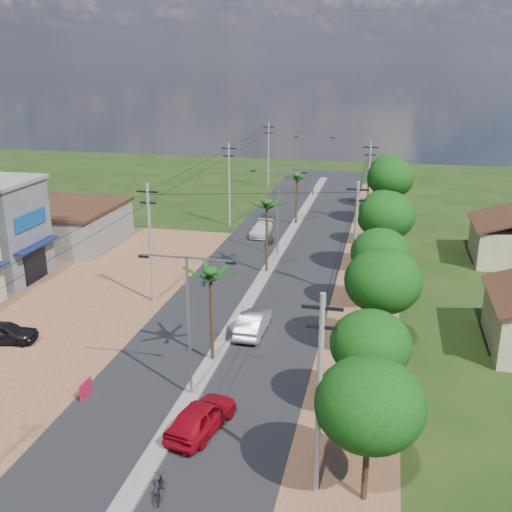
{
  "coord_description": "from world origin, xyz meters",
  "views": [
    {
      "loc": [
        9.61,
        -26.89,
        17.38
      ],
      "look_at": [
        0.1,
        15.47,
        3.0
      ],
      "focal_mm": 42.0,
      "sensor_mm": 36.0,
      "label": 1
    }
  ],
  "objects_px": {
    "car_white_far": "(261,229)",
    "car_parked_dark": "(5,333)",
    "moto_rider_east": "(159,488)",
    "car_red_near": "(201,417)",
    "roadside_sign": "(86,389)",
    "car_silver_mid": "(253,323)"
  },
  "relations": [
    {
      "from": "car_white_far",
      "to": "car_parked_dark",
      "type": "relative_size",
      "value": 1.09
    },
    {
      "from": "moto_rider_east",
      "to": "car_red_near",
      "type": "bearing_deg",
      "value": -109.21
    },
    {
      "from": "car_red_near",
      "to": "roadside_sign",
      "type": "distance_m",
      "value": 7.19
    },
    {
      "from": "car_red_near",
      "to": "car_silver_mid",
      "type": "distance_m",
      "value": 11.24
    },
    {
      "from": "moto_rider_east",
      "to": "roadside_sign",
      "type": "bearing_deg",
      "value": -59.41
    },
    {
      "from": "car_silver_mid",
      "to": "roadside_sign",
      "type": "bearing_deg",
      "value": 54.8
    },
    {
      "from": "car_silver_mid",
      "to": "car_parked_dark",
      "type": "xyz_separation_m",
      "value": [
        -15.18,
        -4.79,
        -0.06
      ]
    },
    {
      "from": "moto_rider_east",
      "to": "car_silver_mid",
      "type": "bearing_deg",
      "value": -106.72
    },
    {
      "from": "car_white_far",
      "to": "moto_rider_east",
      "type": "relative_size",
      "value": 2.68
    },
    {
      "from": "car_silver_mid",
      "to": "car_parked_dark",
      "type": "distance_m",
      "value": 15.92
    },
    {
      "from": "roadside_sign",
      "to": "moto_rider_east",
      "type": "bearing_deg",
      "value": -41.82
    },
    {
      "from": "car_parked_dark",
      "to": "car_white_far",
      "type": "bearing_deg",
      "value": -32.65
    },
    {
      "from": "car_silver_mid",
      "to": "car_white_far",
      "type": "relative_size",
      "value": 1.02
    },
    {
      "from": "car_silver_mid",
      "to": "roadside_sign",
      "type": "height_order",
      "value": "car_silver_mid"
    },
    {
      "from": "roadside_sign",
      "to": "car_silver_mid",
      "type": "bearing_deg",
      "value": 55.97
    },
    {
      "from": "car_red_near",
      "to": "car_silver_mid",
      "type": "height_order",
      "value": "car_red_near"
    },
    {
      "from": "car_red_near",
      "to": "moto_rider_east",
      "type": "height_order",
      "value": "car_red_near"
    },
    {
      "from": "car_parked_dark",
      "to": "moto_rider_east",
      "type": "distance_m",
      "value": 18.67
    },
    {
      "from": "car_white_far",
      "to": "roadside_sign",
      "type": "xyz_separation_m",
      "value": [
        -2.68,
        -32.38,
        -0.16
      ]
    },
    {
      "from": "car_silver_mid",
      "to": "car_parked_dark",
      "type": "height_order",
      "value": "car_silver_mid"
    },
    {
      "from": "car_parked_dark",
      "to": "roadside_sign",
      "type": "bearing_deg",
      "value": -131.82
    },
    {
      "from": "car_white_far",
      "to": "car_parked_dark",
      "type": "xyz_separation_m",
      "value": [
        -10.85,
        -27.53,
        0.05
      ]
    }
  ]
}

